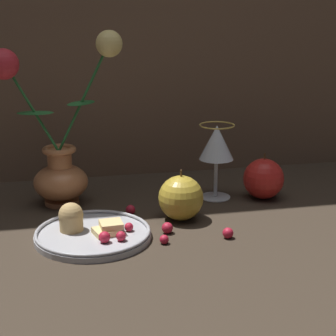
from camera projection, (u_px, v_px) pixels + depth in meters
ground_plane at (148, 216)px, 1.06m from camera, size 2.40×2.40×0.00m
vase at (58, 151)px, 1.09m from camera, size 0.25×0.11×0.34m
plate_with_pastries at (90, 231)px, 0.96m from camera, size 0.20×0.20×0.06m
wine_glass at (217, 145)px, 1.13m from camera, size 0.07×0.07×0.15m
apple_beside_vase at (181, 198)px, 1.04m from camera, size 0.08×0.08×0.10m
apple_near_glass at (264, 179)px, 1.15m from camera, size 0.08×0.08×0.10m
berry_near_plate at (167, 228)px, 0.98m from camera, size 0.02×0.02×0.02m
berry_front_center at (131, 210)px, 1.07m from camera, size 0.02×0.02×0.02m
berry_by_glass_stem at (164, 239)px, 0.94m from camera, size 0.02×0.02×0.02m
berry_under_candlestick at (228, 233)px, 0.96m from camera, size 0.02×0.02×0.02m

